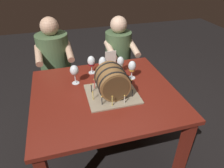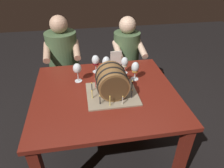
% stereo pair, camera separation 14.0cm
% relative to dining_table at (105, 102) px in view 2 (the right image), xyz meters
% --- Properties ---
extents(ground_plane, '(8.00, 8.00, 0.00)m').
position_rel_dining_table_xyz_m(ground_plane, '(0.00, 0.00, -0.63)').
color(ground_plane, black).
extents(dining_table, '(1.17, 1.03, 0.74)m').
position_rel_dining_table_xyz_m(dining_table, '(0.00, 0.00, 0.00)').
color(dining_table, maroon).
rests_on(dining_table, ground).
extents(barrel_cake, '(0.40, 0.37, 0.25)m').
position_rel_dining_table_xyz_m(barrel_cake, '(0.05, -0.05, 0.22)').
color(barrel_cake, gray).
rests_on(barrel_cake, dining_table).
extents(wine_glass_red, '(0.07, 0.07, 0.17)m').
position_rel_dining_table_xyz_m(wine_glass_red, '(-0.04, 0.34, 0.22)').
color(wine_glass_red, white).
rests_on(wine_glass_red, dining_table).
extents(wine_glass_empty, '(0.07, 0.07, 0.17)m').
position_rel_dining_table_xyz_m(wine_glass_empty, '(-0.21, 0.20, 0.23)').
color(wine_glass_empty, white).
rests_on(wine_glass_empty, dining_table).
extents(wine_glass_white, '(0.07, 0.07, 0.16)m').
position_rel_dining_table_xyz_m(wine_glass_white, '(0.22, 0.27, 0.22)').
color(wine_glass_white, white).
rests_on(wine_glass_white, dining_table).
extents(wine_glass_rose, '(0.07, 0.07, 0.19)m').
position_rel_dining_table_xyz_m(wine_glass_rose, '(0.05, 0.26, 0.23)').
color(wine_glass_rose, white).
rests_on(wine_glass_rose, dining_table).
extents(wine_glass_amber, '(0.07, 0.07, 0.17)m').
position_rel_dining_table_xyz_m(wine_glass_amber, '(0.29, 0.15, 0.22)').
color(wine_glass_amber, white).
rests_on(wine_glass_amber, dining_table).
extents(menu_card, '(0.11, 0.02, 0.16)m').
position_rel_dining_table_xyz_m(menu_card, '(0.17, 0.43, 0.19)').
color(menu_card, silver).
rests_on(menu_card, dining_table).
extents(person_seated_left, '(0.39, 0.47, 1.16)m').
position_rel_dining_table_xyz_m(person_seated_left, '(-0.37, 0.83, -0.09)').
color(person_seated_left, '#2A3A24').
rests_on(person_seated_left, ground).
extents(person_seated_right, '(0.35, 0.45, 1.11)m').
position_rel_dining_table_xyz_m(person_seated_right, '(0.37, 0.83, -0.13)').
color(person_seated_right, '#2A3A24').
rests_on(person_seated_right, ground).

